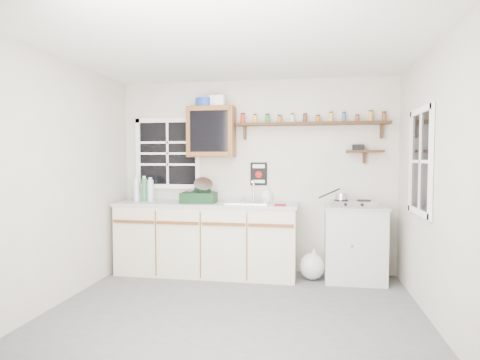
# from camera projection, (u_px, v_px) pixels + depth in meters

# --- Properties ---
(room) EXTENTS (3.64, 3.24, 2.54)m
(room) POSITION_uv_depth(u_px,v_px,m) (233.00, 183.00, 3.71)
(room) COLOR #525255
(room) RESTS_ON ground
(main_cabinet) EXTENTS (2.31, 0.63, 0.92)m
(main_cabinet) POSITION_uv_depth(u_px,v_px,m) (207.00, 238.00, 5.13)
(main_cabinet) COLOR beige
(main_cabinet) RESTS_ON floor
(right_cabinet) EXTENTS (0.73, 0.57, 0.91)m
(right_cabinet) POSITION_uv_depth(u_px,v_px,m) (354.00, 243.00, 4.85)
(right_cabinet) COLOR #B4B4AD
(right_cabinet) RESTS_ON floor
(sink) EXTENTS (0.52, 0.44, 0.29)m
(sink) POSITION_uv_depth(u_px,v_px,m) (248.00, 202.00, 5.02)
(sink) COLOR #BCBCC1
(sink) RESTS_ON main_cabinet
(upper_cabinet) EXTENTS (0.60, 0.32, 0.65)m
(upper_cabinet) POSITION_uv_depth(u_px,v_px,m) (212.00, 132.00, 5.19)
(upper_cabinet) COLOR brown
(upper_cabinet) RESTS_ON wall_back
(upper_cabinet_clutter) EXTENTS (0.38, 0.24, 0.14)m
(upper_cabinet_clutter) POSITION_uv_depth(u_px,v_px,m) (210.00, 102.00, 5.18)
(upper_cabinet_clutter) COLOR #173897
(upper_cabinet_clutter) RESTS_ON upper_cabinet
(spice_shelf) EXTENTS (1.91, 0.18, 0.34)m
(spice_shelf) POSITION_uv_depth(u_px,v_px,m) (311.00, 123.00, 5.04)
(spice_shelf) COLOR black
(spice_shelf) RESTS_ON wall_back
(secondary_shelf) EXTENTS (0.45, 0.16, 0.24)m
(secondary_shelf) POSITION_uv_depth(u_px,v_px,m) (363.00, 151.00, 4.97)
(secondary_shelf) COLOR black
(secondary_shelf) RESTS_ON wall_back
(warning_sign) EXTENTS (0.22, 0.02, 0.30)m
(warning_sign) POSITION_uv_depth(u_px,v_px,m) (259.00, 174.00, 5.26)
(warning_sign) COLOR black
(warning_sign) RESTS_ON wall_back
(window_back) EXTENTS (0.93, 0.03, 0.98)m
(window_back) POSITION_uv_depth(u_px,v_px,m) (168.00, 153.00, 5.46)
(window_back) COLOR black
(window_back) RESTS_ON wall_back
(window_right) EXTENTS (0.03, 0.78, 1.08)m
(window_right) POSITION_uv_depth(u_px,v_px,m) (421.00, 162.00, 3.94)
(window_right) COLOR black
(window_right) RESTS_ON wall_back
(water_bottles) EXTENTS (0.25, 0.11, 0.33)m
(water_bottles) POSITION_uv_depth(u_px,v_px,m) (144.00, 190.00, 5.25)
(water_bottles) COLOR silver
(water_bottles) RESTS_ON main_cabinet
(dish_rack) EXTENTS (0.45, 0.34, 0.32)m
(dish_rack) POSITION_uv_depth(u_px,v_px,m) (200.00, 194.00, 5.09)
(dish_rack) COLOR black
(dish_rack) RESTS_ON main_cabinet
(soap_bottle) EXTENTS (0.12, 0.12, 0.20)m
(soap_bottle) POSITION_uv_depth(u_px,v_px,m) (267.00, 194.00, 5.19)
(soap_bottle) COLOR white
(soap_bottle) RESTS_ON main_cabinet
(rag) EXTENTS (0.13, 0.12, 0.02)m
(rag) POSITION_uv_depth(u_px,v_px,m) (280.00, 205.00, 4.75)
(rag) COLOR maroon
(rag) RESTS_ON main_cabinet
(hotplate) EXTENTS (0.55, 0.32, 0.08)m
(hotplate) POSITION_uv_depth(u_px,v_px,m) (353.00, 203.00, 4.81)
(hotplate) COLOR #BCBCC1
(hotplate) RESTS_ON right_cabinet
(saucepan) EXTENTS (0.34, 0.20, 0.15)m
(saucepan) POSITION_uv_depth(u_px,v_px,m) (341.00, 197.00, 4.83)
(saucepan) COLOR #BCBCC1
(saucepan) RESTS_ON hotplate
(trash_bag) EXTENTS (0.36, 0.33, 0.41)m
(trash_bag) POSITION_uv_depth(u_px,v_px,m) (312.00, 266.00, 4.87)
(trash_bag) COLOR silver
(trash_bag) RESTS_ON floor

